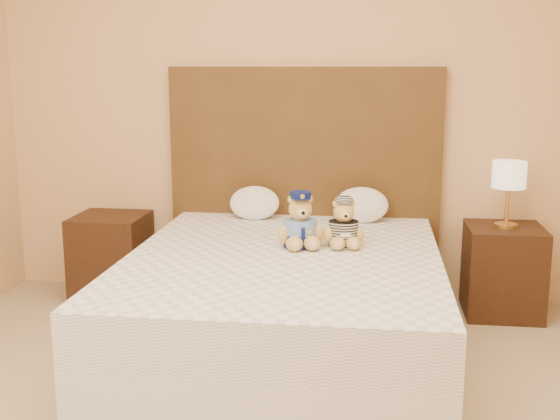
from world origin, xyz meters
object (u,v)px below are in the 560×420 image
object	(u,v)px
bed	(284,305)
lamp	(509,178)
nightstand_left	(112,256)
nightstand_right	(503,271)
teddy_police	(300,220)
pillow_left	(254,201)
pillow_right	(362,203)
teddy_prisoner	(344,223)

from	to	relation	value
bed	lamp	world-z (taller)	lamp
nightstand_left	nightstand_right	size ratio (longest dim) A/B	1.00
nightstand_left	teddy_police	bearing A→B (deg)	-26.03
nightstand_right	pillow_left	distance (m)	1.59
lamp	pillow_right	bearing A→B (deg)	178.03
teddy_police	pillow_left	size ratio (longest dim) A/B	0.94
bed	nightstand_left	xyz separation A→B (m)	(-1.25, 0.80, -0.00)
teddy_prisoner	pillow_left	size ratio (longest dim) A/B	0.82
lamp	pillow_right	xyz separation A→B (m)	(-0.87, 0.03, -0.18)
nightstand_right	teddy_prisoner	world-z (taller)	teddy_prisoner
teddy_prisoner	pillow_right	size ratio (longest dim) A/B	0.78
bed	nightstand_right	xyz separation A→B (m)	(1.25, 0.80, -0.00)
nightstand_right	pillow_right	xyz separation A→B (m)	(-0.87, 0.03, 0.39)
teddy_police	lamp	bearing A→B (deg)	11.52
nightstand_left	pillow_right	xyz separation A→B (m)	(1.63, 0.03, 0.39)
nightstand_left	teddy_prisoner	world-z (taller)	teddy_prisoner
bed	nightstand_right	world-z (taller)	same
teddy_prisoner	pillow_right	distance (m)	0.64
nightstand_left	pillow_right	bearing A→B (deg)	1.05
nightstand_right	pillow_left	bearing A→B (deg)	178.89
nightstand_left	teddy_prisoner	bearing A→B (deg)	-21.32
nightstand_left	nightstand_right	world-z (taller)	same
nightstand_right	lamp	distance (m)	0.57
lamp	pillow_left	xyz separation A→B (m)	(-1.55, 0.03, -0.19)
nightstand_right	teddy_police	distance (m)	1.41
nightstand_right	pillow_right	world-z (taller)	pillow_right
pillow_left	bed	bearing A→B (deg)	-70.35
teddy_prisoner	nightstand_left	bearing A→B (deg)	147.00
nightstand_right	pillow_left	xyz separation A→B (m)	(-1.55, 0.03, 0.39)
nightstand_right	bed	bearing A→B (deg)	-147.38
pillow_right	teddy_police	bearing A→B (deg)	-114.86
teddy_police	teddy_prisoner	size ratio (longest dim) A/B	1.14
pillow_right	bed	bearing A→B (deg)	-114.56
bed	teddy_police	size ratio (longest dim) A/B	6.70
bed	teddy_prisoner	xyz separation A→B (m)	(0.30, 0.20, 0.41)
teddy_police	pillow_left	world-z (taller)	teddy_police
teddy_police	teddy_prisoner	bearing A→B (deg)	-7.16
teddy_police	nightstand_right	bearing A→B (deg)	11.52
nightstand_right	teddy_prisoner	bearing A→B (deg)	-147.67
nightstand_right	nightstand_left	bearing A→B (deg)	180.00
bed	nightstand_left	distance (m)	1.48
nightstand_left	pillow_left	bearing A→B (deg)	1.80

